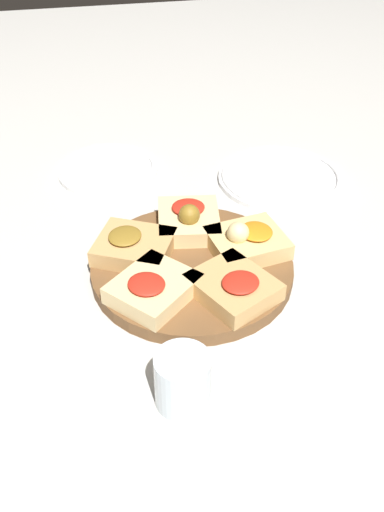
{
  "coord_description": "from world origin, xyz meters",
  "views": [
    {
      "loc": [
        -0.14,
        -0.71,
        0.61
      ],
      "look_at": [
        0.0,
        0.0,
        0.04
      ],
      "focal_mm": 42.0,
      "sensor_mm": 36.0,
      "label": 1
    }
  ],
  "objects_px": {
    "serving_board": "(192,268)",
    "napkin_stack": "(72,424)",
    "plate_right": "(280,177)",
    "water_glass": "(183,380)",
    "plate_left": "(108,169)"
  },
  "relations": [
    {
      "from": "serving_board",
      "to": "plate_right",
      "type": "bearing_deg",
      "value": 47.38
    },
    {
      "from": "plate_left",
      "to": "plate_right",
      "type": "relative_size",
      "value": 0.81
    },
    {
      "from": "plate_right",
      "to": "serving_board",
      "type": "bearing_deg",
      "value": -132.62
    },
    {
      "from": "plate_right",
      "to": "water_glass",
      "type": "height_order",
      "value": "water_glass"
    },
    {
      "from": "plate_right",
      "to": "napkin_stack",
      "type": "relative_size",
      "value": 2.01
    },
    {
      "from": "plate_left",
      "to": "plate_right",
      "type": "xyz_separation_m",
      "value": [
        0.33,
        -0.1,
        -0.0
      ]
    },
    {
      "from": "plate_left",
      "to": "water_glass",
      "type": "xyz_separation_m",
      "value": [
        0.04,
        -0.58,
        0.03
      ]
    },
    {
      "from": "plate_left",
      "to": "water_glass",
      "type": "height_order",
      "value": "water_glass"
    },
    {
      "from": "plate_left",
      "to": "napkin_stack",
      "type": "relative_size",
      "value": 1.64
    },
    {
      "from": "serving_board",
      "to": "napkin_stack",
      "type": "relative_size",
      "value": 2.63
    },
    {
      "from": "plate_left",
      "to": "serving_board",
      "type": "bearing_deg",
      "value": -73.18
    },
    {
      "from": "serving_board",
      "to": "plate_left",
      "type": "bearing_deg",
      "value": 106.82
    },
    {
      "from": "serving_board",
      "to": "napkin_stack",
      "type": "bearing_deg",
      "value": -128.08
    },
    {
      "from": "serving_board",
      "to": "water_glass",
      "type": "xyz_separation_m",
      "value": [
        -0.06,
        -0.24,
        0.03
      ]
    },
    {
      "from": "serving_board",
      "to": "plate_right",
      "type": "height_order",
      "value": "serving_board"
    }
  ]
}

